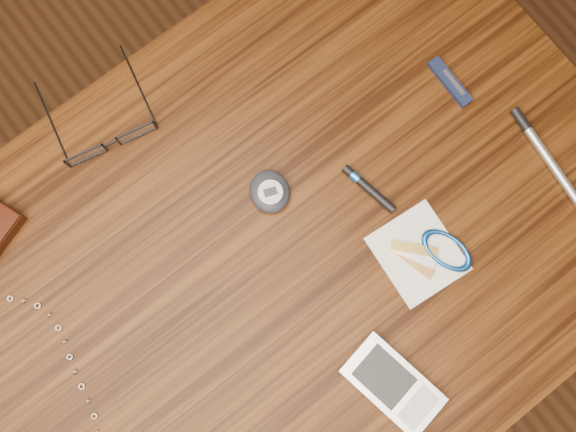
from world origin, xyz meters
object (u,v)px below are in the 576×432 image
at_px(eyeglasses, 110,139).
at_px(silver_pen, 541,149).
at_px(desk, 274,269).
at_px(pda_phone, 393,385).
at_px(pedometer, 270,192).
at_px(pocket_knife, 450,82).
at_px(notepad_keys, 433,252).

bearing_deg(eyeglasses, silver_pen, -38.83).
xyz_separation_m(desk, pda_phone, (0.02, -0.22, 0.11)).
distance_m(pedometer, pocket_knife, 0.29).
distance_m(notepad_keys, silver_pen, 0.21).
xyz_separation_m(pda_phone, pedometer, (0.03, 0.29, 0.00)).
height_order(eyeglasses, pedometer, eyeglasses).
bearing_deg(pda_phone, eyeglasses, 101.53).
distance_m(desk, notepad_keys, 0.24).
height_order(pedometer, silver_pen, pedometer).
distance_m(eyeglasses, pda_phone, 0.49).
bearing_deg(pda_phone, pocket_knife, 39.52).
relative_size(desk, pda_phone, 7.46).
bearing_deg(desk, eyeglasses, 105.56).
relative_size(desk, silver_pen, 6.47).
distance_m(desk, silver_pen, 0.41).
relative_size(pedometer, pocket_knife, 0.94).
xyz_separation_m(pda_phone, notepad_keys, (0.15, 0.10, -0.01)).
height_order(desk, eyeglasses, eyeglasses).
height_order(pedometer, pocket_knife, pedometer).
bearing_deg(notepad_keys, eyeglasses, 122.91).
bearing_deg(notepad_keys, desk, 145.51).
relative_size(eyeglasses, pedometer, 2.13).
distance_m(eyeglasses, pedometer, 0.23).
height_order(eyeglasses, silver_pen, eyeglasses).
height_order(pda_phone, notepad_keys, pda_phone).
distance_m(desk, eyeglasses, 0.30).
relative_size(eyeglasses, pocket_knife, 2.01).
distance_m(pda_phone, notepad_keys, 0.18).
relative_size(notepad_keys, silver_pen, 0.80).
relative_size(desk, pedometer, 13.38).
relative_size(eyeglasses, notepad_keys, 1.29).
xyz_separation_m(eyeglasses, silver_pen, (0.45, -0.37, -0.01)).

